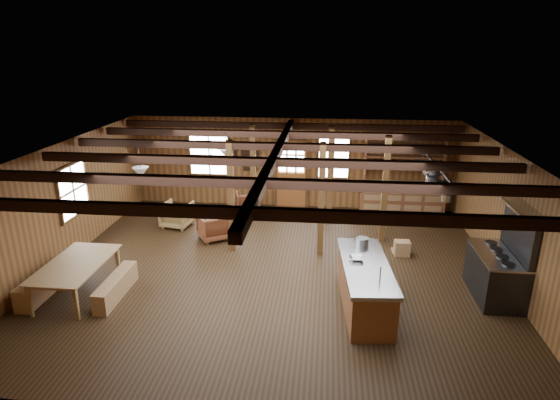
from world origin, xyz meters
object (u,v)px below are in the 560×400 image
(armchair_a, at_px, (214,226))
(armchair_b, at_px, (248,202))
(kitchen_island, at_px, (365,286))
(dining_table, at_px, (79,279))
(commercial_range, at_px, (499,268))
(armchair_c, at_px, (177,215))

(armchair_a, relative_size, armchair_b, 1.10)
(kitchen_island, relative_size, dining_table, 1.27)
(commercial_range, xyz_separation_m, armchair_b, (-5.93, 4.50, -0.33))
(commercial_range, xyz_separation_m, dining_table, (-8.55, -0.81, -0.29))
(armchair_a, bearing_deg, armchair_c, -63.58)
(kitchen_island, height_order, dining_table, kitchen_island)
(kitchen_island, height_order, commercial_range, commercial_range)
(kitchen_island, xyz_separation_m, armchair_a, (-3.75, 3.03, -0.13))
(commercial_range, distance_m, armchair_b, 7.45)
(armchair_c, bearing_deg, armchair_b, -131.71)
(kitchen_island, distance_m, armchair_c, 6.27)
(kitchen_island, distance_m, armchair_a, 4.82)
(armchair_b, bearing_deg, dining_table, 48.83)
(dining_table, xyz_separation_m, armchair_b, (2.62, 5.31, -0.03))
(kitchen_island, relative_size, armchair_b, 3.64)
(armchair_a, distance_m, armchair_c, 1.46)
(armchair_a, bearing_deg, dining_table, 24.70)
(dining_table, distance_m, armchair_c, 3.98)
(dining_table, height_order, armchair_b, dining_table)
(armchair_a, distance_m, armchair_b, 2.25)
(armchair_c, bearing_deg, dining_table, 88.05)
(armchair_a, bearing_deg, commercial_range, 128.45)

